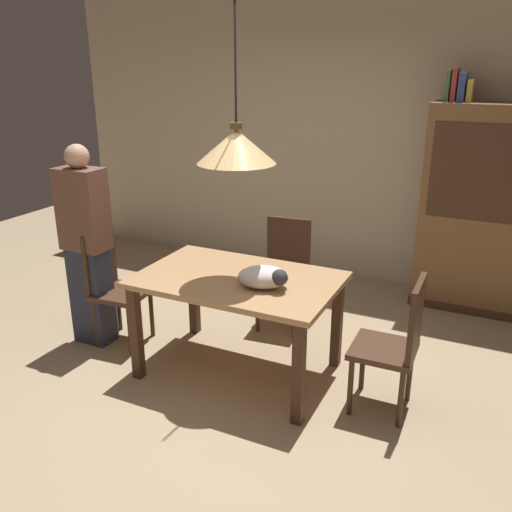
{
  "coord_description": "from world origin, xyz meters",
  "views": [
    {
      "loc": [
        1.57,
        -2.78,
        2.18
      ],
      "look_at": [
        -0.03,
        0.56,
        0.85
      ],
      "focal_mm": 38.26,
      "sensor_mm": 36.0,
      "label": 1
    }
  ],
  "objects_px": {
    "chair_far_back": "(285,268)",
    "book_green_slim": "(449,86)",
    "book_red_tall": "(455,85)",
    "person_standing": "(87,247)",
    "dining_table": "(238,290)",
    "chair_right_side": "(397,341)",
    "book_blue_wide": "(463,87)",
    "hutch_bookcase": "(486,215)",
    "cat_sleeping": "(265,277)",
    "chair_left_side": "(113,282)",
    "pendant_lamp": "(236,146)",
    "book_yellow_short": "(470,91)"
  },
  "relations": [
    {
      "from": "chair_far_back",
      "to": "pendant_lamp",
      "type": "bearing_deg",
      "value": -89.53
    },
    {
      "from": "dining_table",
      "to": "chair_right_side",
      "type": "relative_size",
      "value": 1.51
    },
    {
      "from": "chair_left_side",
      "to": "book_red_tall",
      "type": "bearing_deg",
      "value": 41.65
    },
    {
      "from": "chair_left_side",
      "to": "chair_far_back",
      "type": "relative_size",
      "value": 1.0
    },
    {
      "from": "book_green_slim",
      "to": "book_blue_wide",
      "type": "bearing_deg",
      "value": 0.0
    },
    {
      "from": "hutch_bookcase",
      "to": "chair_far_back",
      "type": "bearing_deg",
      "value": -143.84
    },
    {
      "from": "book_green_slim",
      "to": "book_blue_wide",
      "type": "distance_m",
      "value": 0.11
    },
    {
      "from": "hutch_bookcase",
      "to": "book_blue_wide",
      "type": "xyz_separation_m",
      "value": [
        -0.32,
        0.0,
        1.08
      ]
    },
    {
      "from": "chair_right_side",
      "to": "book_red_tall",
      "type": "relative_size",
      "value": 3.32
    },
    {
      "from": "book_red_tall",
      "to": "chair_left_side",
      "type": "bearing_deg",
      "value": -138.35
    },
    {
      "from": "cat_sleeping",
      "to": "book_red_tall",
      "type": "xyz_separation_m",
      "value": [
        0.83,
        2.05,
        1.16
      ]
    },
    {
      "from": "dining_table",
      "to": "person_standing",
      "type": "relative_size",
      "value": 0.87
    },
    {
      "from": "hutch_bookcase",
      "to": "book_blue_wide",
      "type": "height_order",
      "value": "book_blue_wide"
    },
    {
      "from": "person_standing",
      "to": "dining_table",
      "type": "bearing_deg",
      "value": 3.74
    },
    {
      "from": "chair_left_side",
      "to": "cat_sleeping",
      "type": "distance_m",
      "value": 1.41
    },
    {
      "from": "cat_sleeping",
      "to": "pendant_lamp",
      "type": "bearing_deg",
      "value": 159.84
    },
    {
      "from": "chair_right_side",
      "to": "chair_far_back",
      "type": "xyz_separation_m",
      "value": [
        -1.14,
        0.88,
        0.0
      ]
    },
    {
      "from": "dining_table",
      "to": "book_red_tall",
      "type": "bearing_deg",
      "value": 61.1
    },
    {
      "from": "hutch_bookcase",
      "to": "person_standing",
      "type": "relative_size",
      "value": 1.15
    },
    {
      "from": "chair_right_side",
      "to": "hutch_bookcase",
      "type": "bearing_deg",
      "value": 80.15
    },
    {
      "from": "chair_far_back",
      "to": "pendant_lamp",
      "type": "xyz_separation_m",
      "value": [
        0.01,
        -0.88,
        1.15
      ]
    },
    {
      "from": "chair_left_side",
      "to": "cat_sleeping",
      "type": "xyz_separation_m",
      "value": [
        1.38,
        -0.08,
        0.32
      ]
    },
    {
      "from": "chair_far_back",
      "to": "book_red_tall",
      "type": "bearing_deg",
      "value": 44.78
    },
    {
      "from": "cat_sleeping",
      "to": "hutch_bookcase",
      "type": "relative_size",
      "value": 0.22
    },
    {
      "from": "book_yellow_short",
      "to": "person_standing",
      "type": "distance_m",
      "value": 3.42
    },
    {
      "from": "chair_left_side",
      "to": "book_yellow_short",
      "type": "bearing_deg",
      "value": 40.05
    },
    {
      "from": "hutch_bookcase",
      "to": "book_blue_wide",
      "type": "bearing_deg",
      "value": 179.73
    },
    {
      "from": "chair_right_side",
      "to": "book_yellow_short",
      "type": "relative_size",
      "value": 4.65
    },
    {
      "from": "chair_far_back",
      "to": "book_green_slim",
      "type": "bearing_deg",
      "value": 46.1
    },
    {
      "from": "book_yellow_short",
      "to": "person_standing",
      "type": "relative_size",
      "value": 0.12
    },
    {
      "from": "chair_left_side",
      "to": "book_green_slim",
      "type": "relative_size",
      "value": 3.58
    },
    {
      "from": "dining_table",
      "to": "chair_far_back",
      "type": "relative_size",
      "value": 1.51
    },
    {
      "from": "chair_far_back",
      "to": "person_standing",
      "type": "relative_size",
      "value": 0.58
    },
    {
      "from": "pendant_lamp",
      "to": "book_yellow_short",
      "type": "bearing_deg",
      "value": 58.31
    },
    {
      "from": "dining_table",
      "to": "book_blue_wide",
      "type": "xyz_separation_m",
      "value": [
        1.14,
        1.96,
        1.32
      ]
    },
    {
      "from": "chair_right_side",
      "to": "book_green_slim",
      "type": "height_order",
      "value": "book_green_slim"
    },
    {
      "from": "dining_table",
      "to": "hutch_bookcase",
      "type": "relative_size",
      "value": 0.76
    },
    {
      "from": "chair_right_side",
      "to": "pendant_lamp",
      "type": "distance_m",
      "value": 1.61
    },
    {
      "from": "chair_left_side",
      "to": "pendant_lamp",
      "type": "height_order",
      "value": "pendant_lamp"
    },
    {
      "from": "hutch_bookcase",
      "to": "book_red_tall",
      "type": "height_order",
      "value": "book_red_tall"
    },
    {
      "from": "pendant_lamp",
      "to": "book_red_tall",
      "type": "distance_m",
      "value": 2.26
    },
    {
      "from": "chair_far_back",
      "to": "hutch_bookcase",
      "type": "height_order",
      "value": "hutch_bookcase"
    },
    {
      "from": "chair_far_back",
      "to": "book_red_tall",
      "type": "distance_m",
      "value": 2.13
    },
    {
      "from": "cat_sleeping",
      "to": "book_blue_wide",
      "type": "relative_size",
      "value": 1.7
    },
    {
      "from": "chair_far_back",
      "to": "book_yellow_short",
      "type": "height_order",
      "value": "book_yellow_short"
    },
    {
      "from": "book_red_tall",
      "to": "person_standing",
      "type": "xyz_separation_m",
      "value": [
        -2.37,
        -2.04,
        -1.18
      ]
    },
    {
      "from": "chair_right_side",
      "to": "book_red_tall",
      "type": "bearing_deg",
      "value": 91.39
    },
    {
      "from": "chair_left_side",
      "to": "person_standing",
      "type": "height_order",
      "value": "person_standing"
    },
    {
      "from": "hutch_bookcase",
      "to": "book_green_slim",
      "type": "height_order",
      "value": "book_green_slim"
    },
    {
      "from": "pendant_lamp",
      "to": "book_blue_wide",
      "type": "xyz_separation_m",
      "value": [
        1.14,
        1.96,
        0.31
      ]
    }
  ]
}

